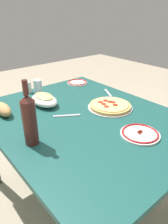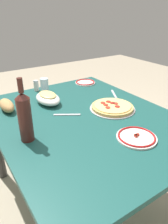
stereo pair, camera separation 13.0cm
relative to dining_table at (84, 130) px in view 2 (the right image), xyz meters
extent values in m
plane|color=tan|center=(0.00, 0.00, -0.62)|extent=(8.00, 8.00, 0.00)
cube|color=#194C47|center=(0.00, 0.00, 0.09)|extent=(1.32, 1.05, 0.03)
cylinder|color=#33302D|center=(0.60, -0.46, -0.27)|extent=(0.07, 0.07, 0.69)
cylinder|color=#B7B7BC|center=(-0.02, -0.22, 0.11)|extent=(0.30, 0.30, 0.01)
cylinder|color=tan|center=(-0.02, -0.22, 0.12)|extent=(0.28, 0.28, 0.02)
cylinder|color=#EACC75|center=(-0.02, -0.22, 0.13)|extent=(0.25, 0.25, 0.01)
cylinder|color=#B22D1E|center=(-0.01, -0.25, 0.14)|extent=(0.03, 0.03, 0.00)
cylinder|color=maroon|center=(0.01, -0.24, 0.14)|extent=(0.03, 0.03, 0.00)
cylinder|color=#B22D1E|center=(-0.03, -0.16, 0.14)|extent=(0.03, 0.03, 0.00)
cylinder|color=#B22D1E|center=(0.01, -0.18, 0.14)|extent=(0.03, 0.03, 0.00)
cylinder|color=maroon|center=(-0.06, -0.22, 0.14)|extent=(0.03, 0.03, 0.00)
cylinder|color=maroon|center=(0.04, -0.23, 0.14)|extent=(0.03, 0.03, 0.00)
cylinder|color=#B22D1E|center=(0.04, -0.18, 0.14)|extent=(0.03, 0.03, 0.00)
ellipsoid|color=white|center=(0.31, 0.10, 0.14)|extent=(0.24, 0.15, 0.07)
ellipsoid|color=#AD2819|center=(0.31, 0.10, 0.15)|extent=(0.20, 0.12, 0.03)
ellipsoid|color=#EACC75|center=(0.31, 0.10, 0.17)|extent=(0.17, 0.10, 0.02)
cylinder|color=#471E19|center=(-0.05, 0.38, 0.22)|extent=(0.07, 0.07, 0.23)
cone|color=#471E19|center=(-0.05, 0.38, 0.35)|extent=(0.07, 0.07, 0.03)
cylinder|color=#471E19|center=(-0.05, 0.38, 0.40)|extent=(0.03, 0.03, 0.07)
cylinder|color=silver|center=(0.52, 0.03, 0.16)|extent=(0.06, 0.06, 0.11)
cylinder|color=white|center=(-0.36, -0.09, 0.11)|extent=(0.21, 0.21, 0.01)
torus|color=red|center=(-0.36, -0.09, 0.12)|extent=(0.19, 0.19, 0.01)
cube|color=#AD2819|center=(-0.36, -0.09, 0.12)|extent=(0.01, 0.01, 0.01)
cube|color=#AD2819|center=(-0.35, -0.11, 0.12)|extent=(0.01, 0.01, 0.01)
cube|color=#AD2819|center=(-0.35, -0.09, 0.12)|extent=(0.01, 0.01, 0.01)
cube|color=#AD2819|center=(-0.36, -0.09, 0.12)|extent=(0.01, 0.01, 0.01)
cylinder|color=white|center=(0.52, -0.36, 0.11)|extent=(0.18, 0.18, 0.01)
torus|color=red|center=(0.52, -0.36, 0.12)|extent=(0.17, 0.17, 0.01)
ellipsoid|color=tan|center=(0.35, 0.38, 0.14)|extent=(0.19, 0.08, 0.07)
cylinder|color=silver|center=(0.59, 0.07, 0.14)|extent=(0.04, 0.04, 0.07)
cylinder|color=#B7B7BC|center=(0.59, 0.07, 0.19)|extent=(0.04, 0.04, 0.01)
cube|color=#B7B7BC|center=(0.07, 0.08, 0.11)|extent=(0.10, 0.15, 0.00)
cube|color=#B7B7BC|center=(0.18, -0.40, 0.11)|extent=(0.16, 0.10, 0.00)
camera|label=1|loc=(-0.89, 0.74, 0.72)|focal=33.57mm
camera|label=2|loc=(-0.97, 0.64, 0.72)|focal=33.57mm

